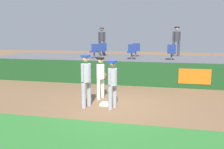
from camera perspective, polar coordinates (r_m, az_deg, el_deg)
The scene contains 15 objects.
ground_plane at distance 8.86m, azimuth 0.13°, elevation -7.53°, with size 60.00×60.00×0.00m, color brown.
grass_foreground_strip at distance 6.10m, azimuth -6.58°, elevation -15.61°, with size 18.00×2.80×0.01m, color #2D722D.
first_base at distance 8.96m, azimuth -1.45°, elevation -7.09°, with size 0.40×0.40×0.08m, color white.
player_fielder_home at distance 9.66m, azimuth -2.71°, elevation -0.15°, with size 0.43×0.50×1.70m.
player_runner_visitor at distance 8.34m, azimuth 0.12°, elevation -1.58°, with size 0.41×0.46×1.71m.
player_coach_visitor at distance 8.55m, azimuth -6.24°, elevation -0.66°, with size 0.44×0.52×1.89m.
field_wall at distance 12.35m, azimuth 4.13°, elevation 0.19°, with size 18.00×0.26×1.23m.
bleacher_platform at distance 14.88m, azimuth 5.61°, elevation 1.73°, with size 18.00×4.80×1.24m, color #59595E.
seat_front_right at distance 13.52m, azimuth 14.08°, elevation 5.39°, with size 0.47×0.44×0.84m.
seat_front_center at distance 13.66m, azimuth 4.78°, elevation 5.68°, with size 0.48×0.44×0.84m.
seat_back_center at distance 15.44m, azimuth 5.76°, elevation 6.08°, with size 0.48×0.44×0.84m.
seat_front_left at distance 14.16m, azimuth -4.20°, elevation 5.80°, with size 0.45×0.44×0.84m.
seat_back_left at distance 15.88m, azimuth -2.23°, elevation 6.20°, with size 0.45×0.44×0.84m.
spectator_hooded at distance 16.21m, azimuth 15.19°, elevation 8.17°, with size 0.52×0.44×1.90m.
spectator_capped at distance 16.78m, azimuth -2.47°, elevation 8.47°, with size 0.53×0.37×1.88m.
Camera 1 is at (1.89, -8.27, 2.56)m, focal length 38.18 mm.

